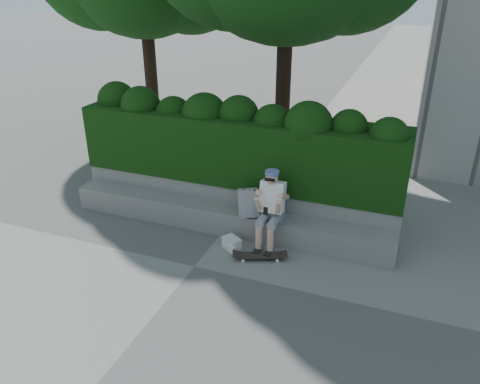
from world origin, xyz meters
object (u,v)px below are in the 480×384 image
at_px(backpack_ground, 232,243).
at_px(skateboard, 260,256).
at_px(backpack_plaid, 249,203).
at_px(person, 271,206).

bearing_deg(backpack_ground, skateboard, 17.96).
bearing_deg(backpack_ground, backpack_plaid, 103.56).
bearing_deg(person, backpack_plaid, 169.19).
bearing_deg(person, skateboard, -91.48).
relative_size(skateboard, backpack_ground, 2.70).
bearing_deg(backpack_plaid, person, -41.55).
height_order(person, skateboard, person).
relative_size(person, backpack_plaid, 2.84).
distance_m(skateboard, backpack_ground, 0.58).
bearing_deg(skateboard, backpack_ground, 143.51).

